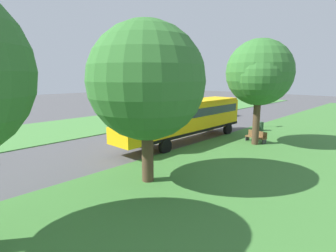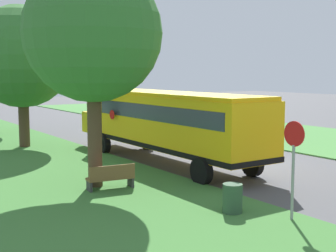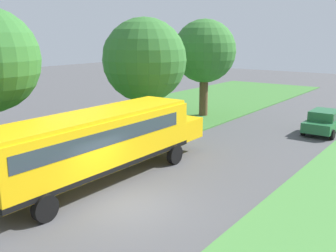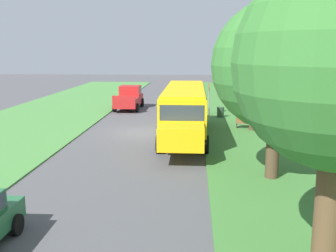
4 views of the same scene
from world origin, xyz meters
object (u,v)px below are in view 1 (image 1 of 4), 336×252
school_bus (188,117)px  park_bench (256,137)px  oak_tree_beside_bus (259,74)px  trash_bin (260,127)px  stop_sign (258,111)px  pickup_truck (214,108)px  oak_tree_roadside_mid (151,80)px

school_bus → park_bench: school_bus is taller
school_bus → oak_tree_beside_bus: 6.12m
school_bus → oak_tree_beside_bus: size_ratio=1.62×
trash_bin → stop_sign: bearing=-56.2°
pickup_truck → oak_tree_beside_bus: oak_tree_beside_bus is taller
pickup_truck → oak_tree_roadside_mid: 22.22m
oak_tree_beside_bus → school_bus: bearing=23.9°
park_bench → stop_sign: bearing=-65.9°
pickup_truck → park_bench: size_ratio=3.27×
school_bus → trash_bin: size_ratio=13.80×
pickup_truck → oak_tree_beside_bus: size_ratio=0.70×
stop_sign → park_bench: size_ratio=1.66×
pickup_truck → trash_bin: (-8.21, 4.63, -0.62)m
school_bus → trash_bin: (-2.73, -7.28, -1.47)m
oak_tree_roadside_mid → stop_sign: size_ratio=2.75×
oak_tree_beside_bus → stop_sign: bearing=-66.3°
school_bus → stop_sign: 8.83m
oak_tree_beside_bus → trash_bin: size_ratio=8.54×
pickup_truck → trash_bin: size_ratio=6.00×
oak_tree_roadside_mid → trash_bin: bearing=-84.8°
stop_sign → trash_bin: 2.08m
pickup_truck → park_bench: 13.29m
pickup_truck → park_bench: bearing=137.8°
oak_tree_beside_bus → stop_sign: (2.88, -6.56, -3.51)m
pickup_truck → oak_tree_roadside_mid: size_ratio=0.72×
oak_tree_roadside_mid → park_bench: size_ratio=4.57×
park_bench → trash_bin: size_ratio=1.84×
school_bus → stop_sign: (-1.82, -8.64, -0.19)m
pickup_truck → trash_bin: 9.44m
oak_tree_beside_bus → stop_sign: size_ratio=2.81×
pickup_truck → park_bench: pickup_truck is taller
oak_tree_beside_bus → park_bench: 4.86m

